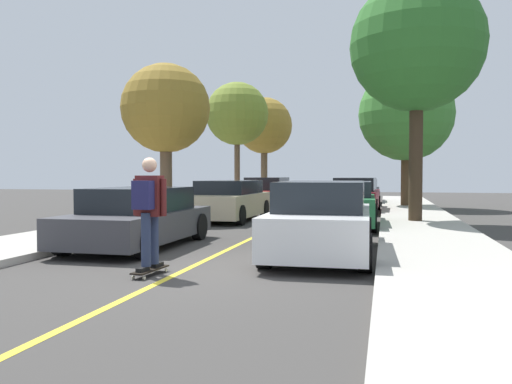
# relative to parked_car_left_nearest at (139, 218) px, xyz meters

# --- Properties ---
(ground) EXTENTS (80.00, 80.00, 0.00)m
(ground) POSITION_rel_parked_car_left_nearest_xyz_m (2.03, -2.46, -0.63)
(ground) COLOR #3D3A38
(sidewalk_right) EXTENTS (2.47, 56.00, 0.14)m
(sidewalk_right) POSITION_rel_parked_car_left_nearest_xyz_m (6.35, -2.46, -0.56)
(sidewalk_right) COLOR #ADA89E
(sidewalk_right) RESTS_ON ground
(center_line) EXTENTS (0.12, 39.20, 0.01)m
(center_line) POSITION_rel_parked_car_left_nearest_xyz_m (2.03, 1.54, -0.63)
(center_line) COLOR gold
(center_line) RESTS_ON ground
(parked_car_left_nearest) EXTENTS (1.99, 4.38, 1.30)m
(parked_car_left_nearest) POSITION_rel_parked_car_left_nearest_xyz_m (0.00, 0.00, 0.00)
(parked_car_left_nearest) COLOR #38383D
(parked_car_left_nearest) RESTS_ON ground
(parked_car_left_near) EXTENTS (2.01, 4.65, 1.38)m
(parked_car_left_near) POSITION_rel_parked_car_left_nearest_xyz_m (0.00, 6.77, 0.05)
(parked_car_left_near) COLOR #BCAD89
(parked_car_left_near) RESTS_ON ground
(parked_car_left_far) EXTENTS (1.95, 4.33, 1.45)m
(parked_car_left_far) POSITION_rel_parked_car_left_nearest_xyz_m (0.00, 12.80, 0.07)
(parked_car_left_far) COLOR maroon
(parked_car_left_far) RESTS_ON ground
(parked_car_right_nearest) EXTENTS (2.00, 4.66, 1.45)m
(parked_car_right_nearest) POSITION_rel_parked_car_left_nearest_xyz_m (4.06, -0.25, 0.08)
(parked_car_right_nearest) COLOR white
(parked_car_right_nearest) RESTS_ON ground
(parked_car_right_near) EXTENTS (1.97, 4.31, 1.38)m
(parked_car_right_near) POSITION_rel_parked_car_left_nearest_xyz_m (4.06, 5.43, 0.05)
(parked_car_right_near) COLOR #1E5B33
(parked_car_right_near) RESTS_ON ground
(parked_car_right_far) EXTENTS (1.98, 4.65, 1.45)m
(parked_car_right_far) POSITION_rel_parked_car_left_nearest_xyz_m (4.06, 11.77, 0.08)
(parked_car_right_far) COLOR maroon
(parked_car_right_far) RESTS_ON ground
(parked_car_right_farthest) EXTENTS (1.82, 4.48, 1.34)m
(parked_car_right_farthest) POSITION_rel_parked_car_left_nearest_xyz_m (4.06, 18.25, 0.02)
(parked_car_right_farthest) COLOR black
(parked_car_right_farthest) RESTS_ON ground
(street_tree_left_nearest) EXTENTS (3.06, 3.06, 5.26)m
(street_tree_left_nearest) POSITION_rel_parked_car_left_nearest_xyz_m (-2.11, 6.24, 3.20)
(street_tree_left_nearest) COLOR brown
(street_tree_left_nearest) RESTS_ON sidewalk_left
(street_tree_left_near) EXTENTS (3.20, 3.20, 6.15)m
(street_tree_left_near) POSITION_rel_parked_car_left_nearest_xyz_m (-2.11, 15.08, 4.03)
(street_tree_left_near) COLOR brown
(street_tree_left_near) RESTS_ON sidewalk_left
(street_tree_left_far) EXTENTS (3.51, 3.51, 6.26)m
(street_tree_left_far) POSITION_rel_parked_car_left_nearest_xyz_m (-2.11, 21.16, 3.98)
(street_tree_left_far) COLOR brown
(street_tree_left_far) RESTS_ON sidewalk_left
(street_tree_right_nearest) EXTENTS (4.15, 4.15, 7.56)m
(street_tree_right_nearest) POSITION_rel_parked_car_left_nearest_xyz_m (6.18, 6.61, 4.96)
(street_tree_right_nearest) COLOR #3D2D1E
(street_tree_right_nearest) RESTS_ON sidewalk_right
(street_tree_right_near) EXTENTS (4.39, 4.39, 6.47)m
(street_tree_right_near) POSITION_rel_parked_car_left_nearest_xyz_m (6.18, 14.79, 3.77)
(street_tree_right_near) COLOR #4C3823
(street_tree_right_near) RESTS_ON sidewalk_right
(fire_hydrant) EXTENTS (0.20, 0.20, 0.70)m
(fire_hydrant) POSITION_rel_parked_car_left_nearest_xyz_m (-1.50, 3.75, -0.15)
(fire_hydrant) COLOR #B2140F
(fire_hydrant) RESTS_ON sidewalk_left
(skateboard) EXTENTS (0.29, 0.85, 0.10)m
(skateboard) POSITION_rel_parked_car_left_nearest_xyz_m (1.67, -2.90, -0.55)
(skateboard) COLOR black
(skateboard) RESTS_ON ground
(skateboarder) EXTENTS (0.59, 0.71, 1.75)m
(skateboarder) POSITION_rel_parked_car_left_nearest_xyz_m (1.66, -2.93, 0.46)
(skateboarder) COLOR black
(skateboarder) RESTS_ON skateboard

